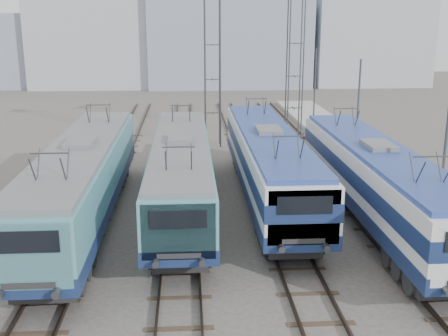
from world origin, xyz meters
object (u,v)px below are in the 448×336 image
(locomotive_center_left, at_px, (181,170))
(locomotive_center_right, at_px, (269,159))
(mast_rear, at_px, (315,92))
(locomotive_far_left, at_px, (82,178))
(catenary_tower_east, at_px, (295,55))
(mast_front, at_px, (443,166))
(locomotive_far_right, at_px, (378,178))
(mast_mid, at_px, (357,117))
(catenary_tower_west, at_px, (212,57))

(locomotive_center_left, xyz_separation_m, locomotive_center_right, (4.50, 1.26, 0.13))
(mast_rear, bearing_deg, locomotive_center_left, -119.54)
(locomotive_far_left, xyz_separation_m, catenary_tower_east, (13.25, 18.69, 4.30))
(catenary_tower_east, xyz_separation_m, mast_front, (2.10, -22.00, -3.14))
(locomotive_center_left, bearing_deg, locomotive_center_right, 15.62)
(locomotive_far_right, bearing_deg, locomotive_center_right, 140.82)
(locomotive_far_left, distance_m, locomotive_center_right, 9.43)
(locomotive_center_right, xyz_separation_m, mast_mid, (6.35, 5.89, 1.15))
(locomotive_far_right, distance_m, mast_mid, 9.80)
(locomotive_far_left, height_order, locomotive_center_right, locomotive_far_left)
(catenary_tower_west, bearing_deg, locomotive_far_right, -68.97)
(locomotive_center_left, bearing_deg, catenary_tower_west, 81.55)
(locomotive_far_right, bearing_deg, mast_front, -52.91)
(locomotive_far_right, xyz_separation_m, catenary_tower_west, (-6.75, 17.55, 4.32))
(locomotive_far_left, distance_m, catenary_tower_west, 18.51)
(locomotive_center_left, bearing_deg, mast_mid, 33.36)
(locomotive_center_left, xyz_separation_m, mast_rear, (10.85, 19.14, 1.28))
(catenary_tower_west, relative_size, mast_front, 1.71)
(locomotive_center_left, relative_size, mast_rear, 2.54)
(locomotive_far_left, height_order, mast_rear, mast_rear)
(mast_front, bearing_deg, locomotive_center_right, 136.09)
(locomotive_center_left, relative_size, mast_mid, 2.54)
(locomotive_center_left, distance_m, mast_mid, 13.05)
(mast_mid, bearing_deg, locomotive_far_left, -150.47)
(catenary_tower_west, bearing_deg, mast_rear, 24.94)
(locomotive_center_right, xyz_separation_m, mast_front, (6.35, -6.11, 1.15))
(locomotive_center_left, height_order, locomotive_center_right, locomotive_center_right)
(locomotive_far_left, bearing_deg, catenary_tower_east, 54.67)
(locomotive_center_left, xyz_separation_m, catenary_tower_east, (8.75, 17.14, 4.42))
(locomotive_far_right, bearing_deg, mast_rear, 85.09)
(locomotive_center_left, relative_size, locomotive_far_right, 0.98)
(catenary_tower_west, height_order, mast_front, catenary_tower_west)
(catenary_tower_west, bearing_deg, catenary_tower_east, 17.10)
(locomotive_center_left, distance_m, locomotive_far_right, 9.32)
(locomotive_center_left, xyz_separation_m, mast_mid, (10.85, 7.14, 1.28))
(locomotive_far_left, bearing_deg, mast_rear, 53.43)
(locomotive_center_right, distance_m, catenary_tower_east, 17.00)
(mast_rear, bearing_deg, mast_front, -90.00)
(locomotive_center_left, distance_m, catenary_tower_east, 19.75)
(locomotive_center_right, relative_size, locomotive_far_right, 1.01)
(locomotive_far_left, height_order, catenary_tower_east, catenary_tower_east)
(mast_front, relative_size, mast_rear, 1.00)
(locomotive_center_left, height_order, mast_rear, mast_rear)
(locomotive_center_right, distance_m, catenary_tower_west, 14.71)
(locomotive_far_right, distance_m, catenary_tower_west, 19.30)
(locomotive_far_left, height_order, mast_mid, mast_mid)
(catenary_tower_west, distance_m, mast_rear, 9.99)
(catenary_tower_east, height_order, mast_mid, catenary_tower_east)
(locomotive_center_left, height_order, locomotive_far_right, locomotive_far_right)
(locomotive_center_right, relative_size, mast_rear, 2.64)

